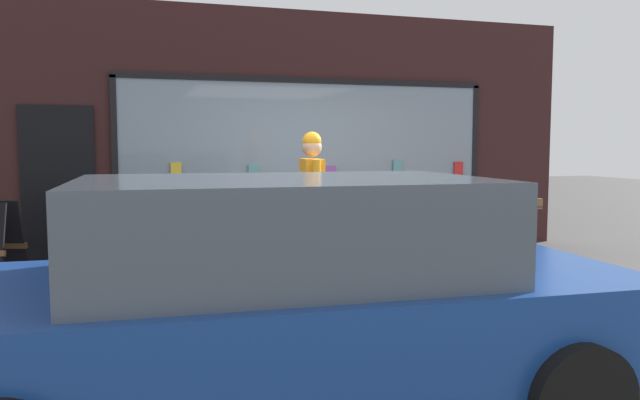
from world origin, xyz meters
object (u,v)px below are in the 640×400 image
object	(u,v)px
person_browsing	(312,194)
small_dog	(283,263)
display_table_right	(440,213)
display_table_left	(187,221)
parked_car	(285,293)

from	to	relation	value
person_browsing	small_dog	bearing A→B (deg)	117.48
display_table_right	display_table_left	bearing A→B (deg)	180.00
display_table_right	parked_car	bearing A→B (deg)	-128.19
display_table_left	small_dog	size ratio (longest dim) A/B	5.41
display_table_left	person_browsing	size ratio (longest dim) A/B	1.60
display_table_left	parked_car	bearing A→B (deg)	-86.75
display_table_right	person_browsing	world-z (taller)	person_browsing
display_table_left	display_table_right	size ratio (longest dim) A/B	1.00
display_table_left	person_browsing	xyz separation A→B (m)	(1.37, -0.51, 0.32)
person_browsing	display_table_right	bearing A→B (deg)	-69.24
display_table_right	parked_car	world-z (taller)	parked_car
display_table_right	small_dog	distance (m)	2.43
small_dog	parked_car	world-z (taller)	parked_car
small_dog	parked_car	bearing A→B (deg)	-162.41
person_browsing	small_dog	distance (m)	0.86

